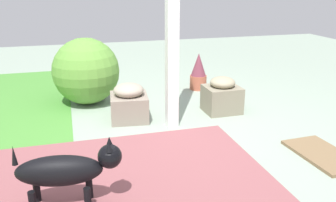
{
  "coord_description": "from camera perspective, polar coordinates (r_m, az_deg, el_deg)",
  "views": [
    {
      "loc": [
        -3.28,
        0.98,
        1.51
      ],
      "look_at": [
        0.03,
        0.05,
        0.36
      ],
      "focal_mm": 38.67,
      "sensor_mm": 36.0,
      "label": 1
    }
  ],
  "objects": [
    {
      "name": "ground_plane",
      "position": [
        3.74,
        0.9,
        -5.34
      ],
      "size": [
        12.0,
        12.0,
        0.0
      ],
      "primitive_type": "plane",
      "color": "gray"
    },
    {
      "name": "brick_path",
      "position": [
        2.89,
        -7.58,
        -13.06
      ],
      "size": [
        1.8,
        2.4,
        0.02
      ],
      "primitive_type": "cube",
      "color": "#8A4C50",
      "rests_on": "ground"
    },
    {
      "name": "porch_pillar",
      "position": [
        3.69,
        0.66,
        14.68
      ],
      "size": [
        0.12,
        0.12,
        2.53
      ],
      "primitive_type": "cube",
      "color": "white",
      "rests_on": "ground"
    },
    {
      "name": "stone_planter_nearest",
      "position": [
        4.37,
        8.49,
        0.8
      ],
      "size": [
        0.37,
        0.42,
        0.43
      ],
      "color": "gray",
      "rests_on": "ground"
    },
    {
      "name": "stone_planter_mid",
      "position": [
        4.1,
        -6.16,
        -0.32
      ],
      "size": [
        0.48,
        0.46,
        0.42
      ],
      "color": "gray",
      "rests_on": "ground"
    },
    {
      "name": "round_shrub",
      "position": [
        4.69,
        -12.79,
        4.6
      ],
      "size": [
        0.84,
        0.84,
        0.84
      ],
      "primitive_type": "sphere",
      "color": "#5E953A",
      "rests_on": "ground"
    },
    {
      "name": "terracotta_pot_spiky",
      "position": [
        5.25,
        4.81,
        4.54
      ],
      "size": [
        0.24,
        0.24,
        0.53
      ],
      "color": "#AD563F",
      "rests_on": "ground"
    },
    {
      "name": "dog",
      "position": [
        2.59,
        -15.63,
        -10.37
      ],
      "size": [
        0.28,
        0.73,
        0.5
      ],
      "color": "black",
      "rests_on": "ground"
    },
    {
      "name": "doormat",
      "position": [
        3.59,
        23.21,
        -7.75
      ],
      "size": [
        0.71,
        0.43,
        0.03
      ],
      "primitive_type": "cube",
      "rotation": [
        0.0,
        0.0,
        0.04
      ],
      "color": "brown",
      "rests_on": "ground"
    }
  ]
}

